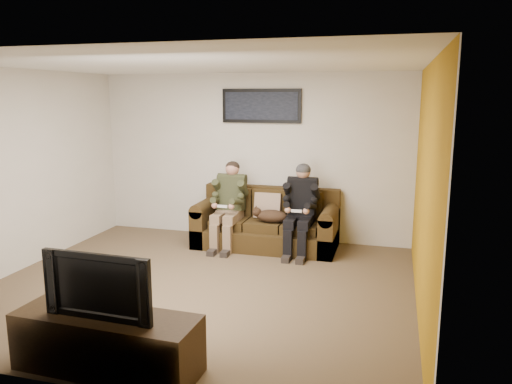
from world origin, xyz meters
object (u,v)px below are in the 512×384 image
(framed_poster, at_px, (261,106))
(person_right, at_px, (301,204))
(tv_stand, at_px, (107,342))
(sofa, at_px, (267,225))
(person_left, at_px, (229,200))
(cat, at_px, (271,216))
(television, at_px, (104,283))

(framed_poster, bearing_deg, person_right, -37.27)
(person_right, xyz_separation_m, framed_poster, (-0.74, 0.57, 1.38))
(person_right, relative_size, framed_poster, 1.03)
(framed_poster, relative_size, tv_stand, 0.80)
(framed_poster, bearing_deg, sofa, -62.87)
(sofa, relative_size, person_left, 1.66)
(person_left, distance_m, framed_poster, 1.54)
(sofa, bearing_deg, framed_poster, 117.13)
(cat, distance_m, tv_stand, 3.61)
(sofa, height_order, framed_poster, framed_poster)
(framed_poster, height_order, tv_stand, framed_poster)
(cat, height_order, tv_stand, cat)
(sofa, distance_m, person_left, 0.69)
(sofa, xyz_separation_m, person_right, (0.54, -0.18, 0.39))
(tv_stand, bearing_deg, person_left, 94.21)
(person_right, height_order, framed_poster, framed_poster)
(person_right, xyz_separation_m, tv_stand, (-0.94, -3.60, -0.47))
(person_right, bearing_deg, framed_poster, 142.73)
(cat, bearing_deg, person_left, 176.50)
(framed_poster, relative_size, television, 1.30)
(person_left, relative_size, tv_stand, 0.82)
(person_left, xyz_separation_m, television, (0.15, -3.60, 0.05))
(person_left, bearing_deg, person_right, 0.02)
(cat, distance_m, television, 3.60)
(sofa, distance_m, framed_poster, 1.83)
(television, bearing_deg, person_left, 94.21)
(person_left, bearing_deg, framed_poster, 58.71)
(person_left, relative_size, television, 1.33)
(framed_poster, bearing_deg, tv_stand, -92.72)
(sofa, height_order, cat, sofa)
(framed_poster, bearing_deg, cat, -63.18)
(person_left, height_order, tv_stand, person_left)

